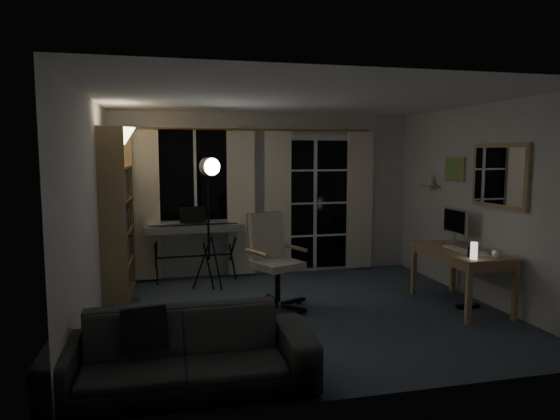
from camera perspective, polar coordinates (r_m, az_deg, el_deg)
The scene contains 17 objects.
floor at distance 5.80m, azimuth 2.62°, elevation -11.76°, with size 4.50×4.00×0.02m, color #3A4555.
window at distance 7.28m, azimuth -9.69°, elevation 3.99°, with size 1.20×0.08×1.40m.
french_door at distance 7.65m, azimuth 3.95°, elevation 0.62°, with size 1.32×0.09×2.11m.
curtains at distance 7.34m, azimuth -2.46°, elevation 0.92°, with size 3.60×0.07×2.13m.
bookshelf at distance 6.61m, azimuth -18.54°, elevation -0.79°, with size 0.38×1.00×2.12m.
torchiere_lamp at distance 6.27m, azimuth -17.60°, elevation 5.22°, with size 0.41×0.41×2.11m.
keyboard_piano at distance 7.08m, azimuth -9.81°, elevation -2.18°, with size 1.38×0.71×0.99m.
studio_light at distance 6.53m, azimuth -8.05°, elevation 3.17°, with size 0.41×0.42×1.79m.
office_chair at distance 5.88m, azimuth -1.00°, elevation -4.80°, with size 0.77×0.75×1.11m.
desk at distance 6.26m, azimuth 19.99°, elevation -5.02°, with size 0.66×1.28×0.68m.
monitor at distance 6.68m, azimuth 19.39°, elevation -1.32°, with size 0.17×0.49×0.43m.
desk_clutter at distance 6.06m, azimuth 20.63°, elevation -6.02°, with size 0.41×0.77×0.86m.
mug at distance 5.89m, azimuth 23.55°, elevation -4.49°, with size 0.11×0.09×0.11m, color silver.
wall_mirror at distance 6.21m, azimuth 23.80°, elevation 3.59°, with size 0.04×0.94×0.74m.
framed_print at distance 6.95m, azimuth 19.36°, elevation 4.43°, with size 0.03×0.42×0.32m.
wall_shelf at distance 7.35m, azimuth 16.74°, elevation 3.11°, with size 0.16×0.30×0.18m.
sofa at distance 4.00m, azimuth -11.10°, elevation -14.30°, with size 2.01×0.62×0.78m.
Camera 1 is at (-1.54, -5.29, 1.80)m, focal length 32.00 mm.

